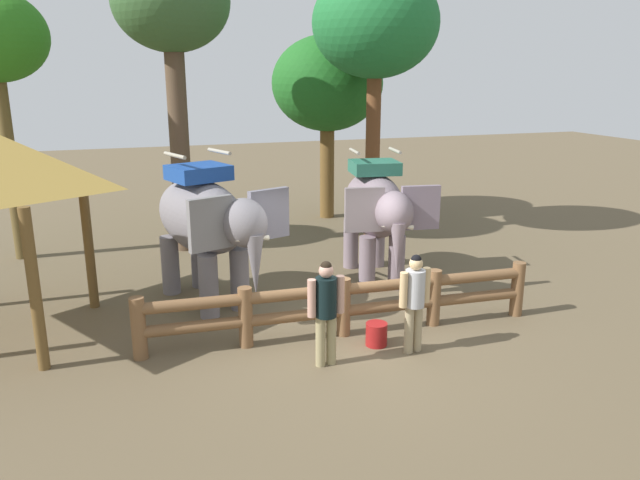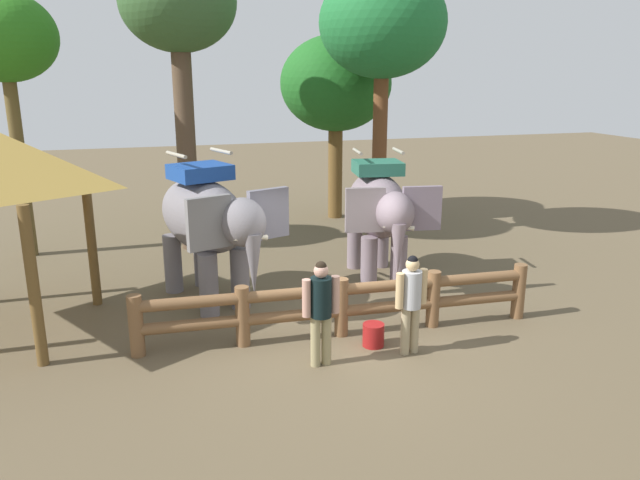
% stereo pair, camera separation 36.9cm
% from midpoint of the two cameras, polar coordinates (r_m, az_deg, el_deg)
% --- Properties ---
extents(ground_plane, '(60.00, 60.00, 0.00)m').
position_cam_midpoint_polar(ground_plane, '(10.76, 3.46, -9.41)').
color(ground_plane, brown).
extents(log_fence, '(7.15, 0.60, 1.05)m').
position_cam_midpoint_polar(log_fence, '(10.77, 2.99, -5.87)').
color(log_fence, brown).
rests_on(log_fence, ground).
extents(elephant_near_left, '(2.53, 3.61, 3.03)m').
position_cam_midpoint_polar(elephant_near_left, '(12.12, -9.52, 1.80)').
color(elephant_near_left, slate).
rests_on(elephant_near_left, ground).
extents(elephant_center, '(1.95, 3.42, 2.89)m').
position_cam_midpoint_polar(elephant_center, '(13.34, 6.29, 2.83)').
color(elephant_center, slate).
rests_on(elephant_center, ground).
extents(tourist_woman_in_black, '(0.59, 0.39, 1.68)m').
position_cam_midpoint_polar(tourist_woman_in_black, '(10.10, 9.51, -5.30)').
color(tourist_woman_in_black, tan).
rests_on(tourist_woman_in_black, ground).
extents(tourist_man_in_blue, '(0.61, 0.35, 1.72)m').
position_cam_midpoint_polar(tourist_man_in_blue, '(9.56, 1.20, -6.16)').
color(tourist_man_in_blue, '#988B60').
rests_on(tourist_man_in_blue, ground).
extents(tree_far_left, '(2.81, 2.81, 7.31)m').
position_cam_midpoint_polar(tree_far_left, '(15.98, -12.34, 20.08)').
color(tree_far_left, brown).
rests_on(tree_far_left, ground).
extents(tree_back_center, '(2.43, 2.43, 6.31)m').
position_cam_midpoint_polar(tree_back_center, '(16.56, -26.70, 16.15)').
color(tree_back_center, brown).
rests_on(tree_back_center, ground).
extents(tree_far_right, '(3.31, 3.31, 7.12)m').
position_cam_midpoint_polar(tree_far_right, '(16.89, 6.50, 19.16)').
color(tree_far_right, brown).
rests_on(tree_far_right, ground).
extents(tree_deep_back, '(3.37, 3.37, 5.58)m').
position_cam_midpoint_polar(tree_deep_back, '(19.14, 2.05, 14.20)').
color(tree_deep_back, brown).
rests_on(tree_deep_back, ground).
extents(feed_bucket, '(0.37, 0.37, 0.40)m').
position_cam_midpoint_polar(feed_bucket, '(10.57, 5.99, -8.77)').
color(feed_bucket, maroon).
rests_on(feed_bucket, ground).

